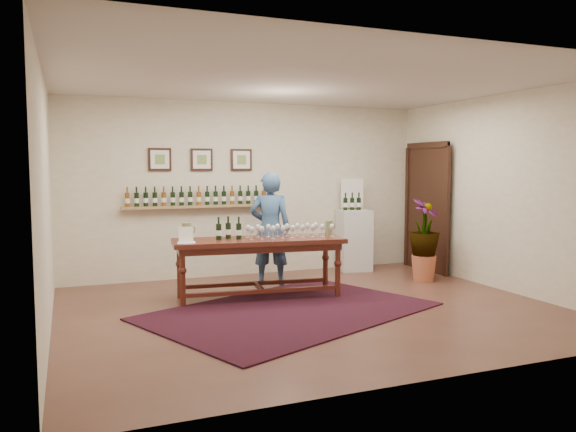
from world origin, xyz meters
name	(u,v)px	position (x,y,z in m)	size (l,w,h in m)	color
ground	(312,309)	(0.00, 0.00, 0.00)	(6.00, 6.00, 0.00)	#553025
room_shell	(382,206)	(2.11, 1.86, 1.12)	(6.00, 6.00, 6.00)	white
rug	(290,311)	(-0.29, -0.02, 0.01)	(3.35, 2.23, 0.02)	#4D0E0D
tasting_table	(259,248)	(-0.41, 0.82, 0.69)	(2.34, 0.98, 0.81)	#4A1712
table_glasses	(285,230)	(-0.03, 0.84, 0.90)	(1.33, 0.31, 0.18)	silver
table_bottles	(228,227)	(-0.80, 0.93, 0.97)	(0.31, 0.18, 0.33)	black
pitcher_left	(187,231)	(-1.34, 1.03, 0.92)	(0.14, 0.14, 0.23)	olive
pitcher_right	(329,228)	(0.66, 0.88, 0.91)	(0.13, 0.13, 0.20)	olive
menu_card	(186,235)	(-1.40, 0.77, 0.91)	(0.22, 0.16, 0.20)	white
display_pedestal	(354,240)	(1.77, 2.19, 0.52)	(0.52, 0.52, 1.03)	silver
pedestal_bottles	(352,201)	(1.72, 2.18, 1.19)	(0.32, 0.09, 0.32)	black
info_sign	(352,193)	(1.81, 2.36, 1.31)	(0.40, 0.02, 0.55)	white
potted_plant	(424,240)	(2.32, 0.94, 0.64)	(0.81, 0.81, 1.10)	#B55E3C
person	(270,229)	(0.02, 1.58, 0.84)	(0.62, 0.40, 1.69)	#365881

